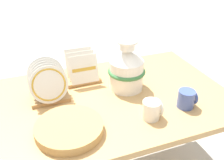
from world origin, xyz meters
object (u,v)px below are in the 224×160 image
Objects in this scene: ceramic_vase at (127,68)px; dish_rack_round_plates at (48,85)px; dish_rack_square_plates at (82,72)px; wicker_charger_stack at (69,128)px; mug_cream_glaze at (152,110)px; mug_cobalt_glaze at (187,99)px.

ceramic_vase is 1.37× the size of dish_rack_round_plates.
wicker_charger_stack is at bearing -112.23° from dish_rack_square_plates.
ceramic_vase is 3.14× the size of mug_cream_glaze.
dish_rack_round_plates is 2.29× the size of mug_cobalt_glaze.
dish_rack_round_plates is at bearing -147.49° from dish_rack_square_plates.
ceramic_vase reaches higher than wicker_charger_stack.
ceramic_vase is at bearing -4.10° from dish_rack_round_plates.
ceramic_vase is at bearing 33.97° from wicker_charger_stack.
mug_cream_glaze is at bearing -64.92° from dish_rack_square_plates.
dish_rack_round_plates is 0.58m from mug_cream_glaze.
wicker_charger_stack is 3.29× the size of mug_cream_glaze.
mug_cobalt_glaze reaches higher than wicker_charger_stack.
mug_cream_glaze is at bearing -174.38° from mug_cobalt_glaze.
mug_cream_glaze is (-0.22, -0.02, 0.00)m from mug_cobalt_glaze.
ceramic_vase reaches higher than mug_cream_glaze.
mug_cobalt_glaze is 0.22m from mug_cream_glaze.
dish_rack_square_plates is 0.54m from mug_cream_glaze.
dish_rack_round_plates reaches higher than dish_rack_square_plates.
wicker_charger_stack is at bearing 174.80° from mug_cream_glaze.
dish_rack_square_plates is at bearing 67.77° from wicker_charger_stack.
dish_rack_round_plates reaches higher than wicker_charger_stack.
dish_rack_square_plates is (-0.23, 0.18, -0.07)m from ceramic_vase.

